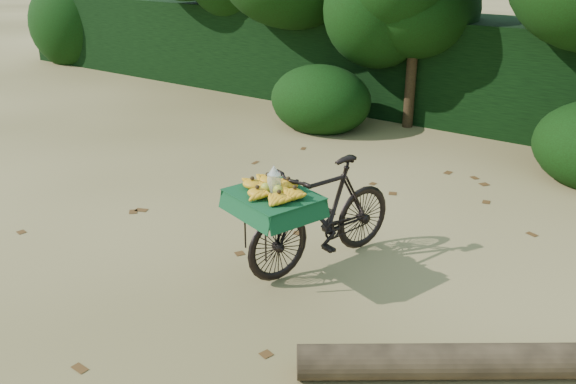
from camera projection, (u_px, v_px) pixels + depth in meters
The scene contains 7 objects.
ground at pixel (337, 282), 5.82m from camera, with size 80.00×80.00×0.00m, color tan.
vendor_bicycle at pixel (321, 213), 5.95m from camera, with size 1.13×1.93×1.09m.
fallen_log at pixel (543, 361), 4.51m from camera, with size 0.26×0.26×3.65m, color brown.
hedge_backdrop at pixel (536, 79), 10.20m from camera, with size 26.00×1.80×1.80m, color black.
tree_row at pixel (490, 12), 9.54m from camera, with size 14.50×2.00×4.00m, color black, non-canonical shape.
bush_clumps at pixel (528, 138), 8.60m from camera, with size 8.80×1.70×0.90m, color black, non-canonical shape.
leaf_litter at pixel (370, 255), 6.30m from camera, with size 7.00×7.30×0.01m, color #523215, non-canonical shape.
Camera 1 is at (2.59, -4.38, 2.99)m, focal length 38.00 mm.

